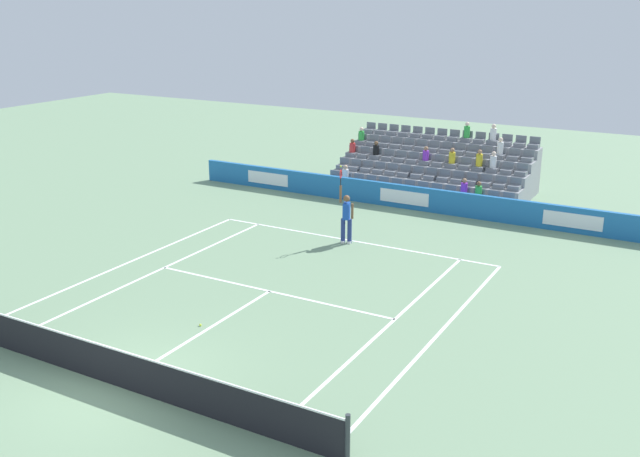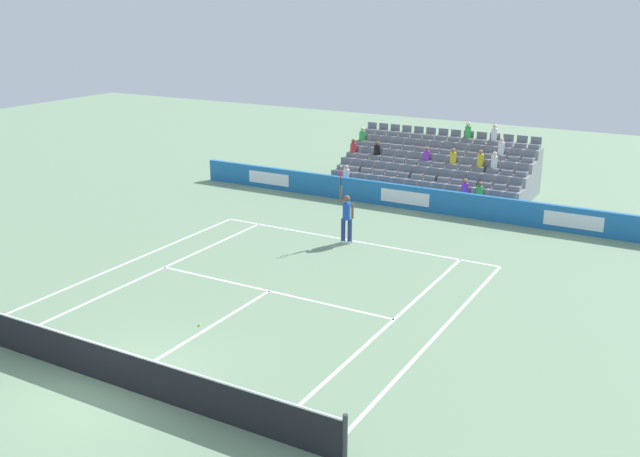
# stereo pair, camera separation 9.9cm
# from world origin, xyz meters

# --- Properties ---
(ground_plane) EXTENTS (80.00, 80.00, 0.00)m
(ground_plane) POSITION_xyz_m (0.00, 0.00, 0.00)
(ground_plane) COLOR gray
(line_baseline) EXTENTS (10.97, 0.10, 0.01)m
(line_baseline) POSITION_xyz_m (0.00, -11.89, 0.00)
(line_baseline) COLOR white
(line_baseline) RESTS_ON ground
(line_service) EXTENTS (8.23, 0.10, 0.01)m
(line_service) POSITION_xyz_m (0.00, -6.40, 0.00)
(line_service) COLOR white
(line_service) RESTS_ON ground
(line_centre_service) EXTENTS (0.10, 6.40, 0.01)m
(line_centre_service) POSITION_xyz_m (0.00, -3.20, 0.00)
(line_centre_service) COLOR white
(line_centre_service) RESTS_ON ground
(line_singles_sideline_left) EXTENTS (0.10, 11.89, 0.01)m
(line_singles_sideline_left) POSITION_xyz_m (4.12, -5.95, 0.00)
(line_singles_sideline_left) COLOR white
(line_singles_sideline_left) RESTS_ON ground
(line_singles_sideline_right) EXTENTS (0.10, 11.89, 0.01)m
(line_singles_sideline_right) POSITION_xyz_m (-4.12, -5.95, 0.00)
(line_singles_sideline_right) COLOR white
(line_singles_sideline_right) RESTS_ON ground
(line_doubles_sideline_left) EXTENTS (0.10, 11.89, 0.01)m
(line_doubles_sideline_left) POSITION_xyz_m (5.49, -5.95, 0.00)
(line_doubles_sideline_left) COLOR white
(line_doubles_sideline_left) RESTS_ON ground
(line_doubles_sideline_right) EXTENTS (0.10, 11.89, 0.01)m
(line_doubles_sideline_right) POSITION_xyz_m (-5.49, -5.95, 0.00)
(line_doubles_sideline_right) COLOR white
(line_doubles_sideline_right) RESTS_ON ground
(line_centre_mark) EXTENTS (0.10, 0.20, 0.01)m
(line_centre_mark) POSITION_xyz_m (0.00, -11.79, 0.00)
(line_centre_mark) COLOR white
(line_centre_mark) RESTS_ON ground
(sponsor_barrier) EXTENTS (20.48, 0.22, 0.99)m
(sponsor_barrier) POSITION_xyz_m (0.00, -16.84, 0.50)
(sponsor_barrier) COLOR #1E66AD
(sponsor_barrier) RESTS_ON ground
(tennis_net) EXTENTS (11.97, 0.10, 1.07)m
(tennis_net) POSITION_xyz_m (0.00, 0.00, 0.49)
(tennis_net) COLOR #33383D
(tennis_net) RESTS_ON ground
(tennis_player) EXTENTS (0.54, 0.42, 2.85)m
(tennis_player) POSITION_xyz_m (0.08, -11.58, 0.99)
(tennis_player) COLOR navy
(tennis_player) RESTS_ON ground
(stadium_stand) EXTENTS (8.68, 4.75, 3.03)m
(stadium_stand) POSITION_xyz_m (-0.00, -20.41, 0.82)
(stadium_stand) COLOR gray
(stadium_stand) RESTS_ON ground
(loose_tennis_ball) EXTENTS (0.07, 0.07, 0.07)m
(loose_tennis_ball) POSITION_xyz_m (0.29, -3.44, 0.03)
(loose_tennis_ball) COLOR #D1E533
(loose_tennis_ball) RESTS_ON ground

